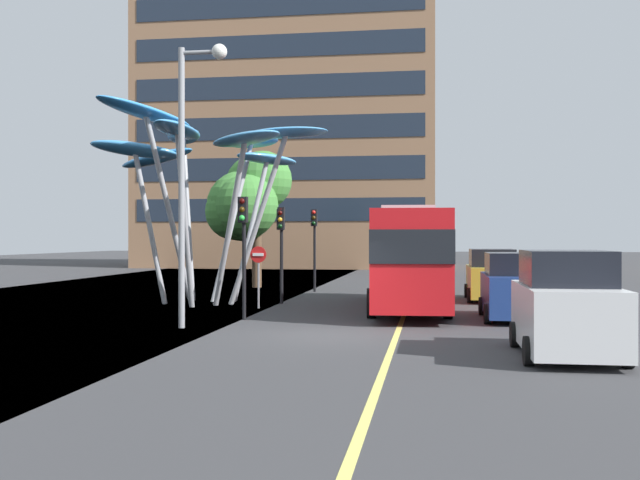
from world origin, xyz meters
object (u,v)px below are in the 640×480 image
(traffic_light_opposite, at_px, (314,232))
(traffic_light_kerb_near, at_px, (243,231))
(red_bus, at_px, (407,253))
(car_parked_far, at_px, (492,276))
(street_lamp, at_px, (191,150))
(no_entry_sign, at_px, (258,267))
(leaf_sculpture, at_px, (203,152))
(car_parked_near, at_px, (566,307))
(car_parked_mid, at_px, (515,288))
(traffic_light_island_mid, at_px, (281,233))
(traffic_light_kerb_far, at_px, (281,235))

(traffic_light_opposite, bearing_deg, traffic_light_kerb_near, -91.38)
(traffic_light_kerb_near, bearing_deg, red_bus, 41.41)
(car_parked_far, distance_m, street_lamp, 14.79)
(traffic_light_opposite, xyz_separation_m, street_lamp, (-1.25, -14.53, 2.25))
(traffic_light_kerb_near, height_order, no_entry_sign, traffic_light_kerb_near)
(no_entry_sign, bearing_deg, leaf_sculpture, 150.72)
(leaf_sculpture, distance_m, street_lamp, 7.85)
(traffic_light_opposite, height_order, no_entry_sign, traffic_light_opposite)
(car_parked_near, bearing_deg, leaf_sculpture, 136.08)
(red_bus, height_order, car_parked_mid, red_bus)
(traffic_light_island_mid, height_order, street_lamp, street_lamp)
(traffic_light_kerb_near, bearing_deg, leaf_sculpture, 119.21)
(street_lamp, bearing_deg, leaf_sculpture, 105.02)
(traffic_light_kerb_far, bearing_deg, red_bus, -16.19)
(traffic_light_opposite, height_order, car_parked_mid, traffic_light_opposite)
(traffic_light_island_mid, bearing_deg, leaf_sculpture, -136.75)
(red_bus, distance_m, leaf_sculpture, 8.88)
(leaf_sculpture, bearing_deg, traffic_light_kerb_near, -60.79)
(traffic_light_kerb_far, bearing_deg, street_lamp, -96.88)
(traffic_light_kerb_near, xyz_separation_m, no_entry_sign, (-0.44, 3.90, -1.27))
(traffic_light_kerb_near, distance_m, traffic_light_island_mid, 7.78)
(red_bus, relative_size, car_parked_mid, 2.79)
(traffic_light_kerb_far, distance_m, car_parked_mid, 9.65)
(leaf_sculpture, relative_size, car_parked_near, 2.35)
(red_bus, distance_m, traffic_light_kerb_far, 5.18)
(leaf_sculpture, distance_m, traffic_light_island_mid, 4.75)
(car_parked_near, relative_size, car_parked_mid, 1.01)
(traffic_light_kerb_near, height_order, street_lamp, street_lamp)
(traffic_light_kerb_near, height_order, car_parked_mid, traffic_light_kerb_near)
(car_parked_mid, xyz_separation_m, street_lamp, (-9.37, -3.59, 4.09))
(red_bus, xyz_separation_m, traffic_light_opposite, (-4.65, 7.95, 0.82))
(leaf_sculpture, bearing_deg, car_parked_far, 16.24)
(car_parked_mid, xyz_separation_m, no_entry_sign, (-8.86, 2.53, 0.53))
(car_parked_near, bearing_deg, street_lamp, 158.94)
(car_parked_near, xyz_separation_m, car_parked_mid, (-0.30, 7.32, -0.09))
(traffic_light_kerb_near, relative_size, traffic_light_island_mid, 1.00)
(traffic_light_island_mid, xyz_separation_m, street_lamp, (-0.58, -9.99, 2.31))
(red_bus, height_order, traffic_light_kerb_far, traffic_light_kerb_far)
(car_parked_far, relative_size, street_lamp, 0.54)
(red_bus, xyz_separation_m, no_entry_sign, (-5.38, -0.46, -0.49))
(traffic_light_kerb_far, bearing_deg, car_parked_near, -53.43)
(no_entry_sign, bearing_deg, traffic_light_kerb_far, 76.58)
(traffic_light_kerb_near, relative_size, car_parked_near, 0.92)
(traffic_light_kerb_near, distance_m, car_parked_mid, 8.72)
(traffic_light_island_mid, height_order, car_parked_mid, traffic_light_island_mid)
(traffic_light_opposite, xyz_separation_m, no_entry_sign, (-0.73, -8.42, -1.31))
(traffic_light_island_mid, xyz_separation_m, car_parked_near, (9.10, -13.72, -1.70))
(traffic_light_kerb_far, bearing_deg, traffic_light_island_mid, 101.09)
(traffic_light_kerb_far, xyz_separation_m, car_parked_mid, (8.41, -4.42, -1.67))
(red_bus, height_order, leaf_sculpture, leaf_sculpture)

